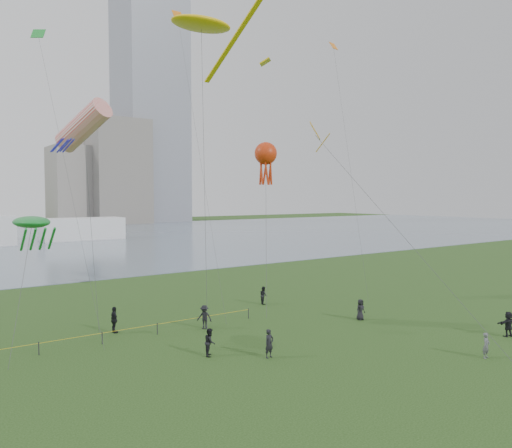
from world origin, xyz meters
TOP-DOWN VIEW (x-y plane):
  - ground_plane at (0.00, 0.00)m, footprint 400.00×400.00m
  - lake at (0.00, 100.00)m, footprint 400.00×120.00m
  - tower at (62.00, 168.00)m, footprint 24.00×24.00m
  - building_mid at (46.00, 162.00)m, footprint 20.00×20.00m
  - building_low at (32.00, 168.00)m, footprint 16.00×18.00m
  - pavilion_right at (14.00, 98.00)m, footprint 18.00×7.00m
  - fence at (-15.60, 14.56)m, footprint 24.07×0.07m
  - kite_flyer at (8.72, -2.10)m, footprint 0.61×0.44m
  - spectator_a at (-4.83, 8.21)m, footprint 1.01×1.06m
  - spectator_b at (-1.96, 13.91)m, footprint 1.23×1.33m
  - spectator_c at (-7.83, 16.78)m, footprint 0.50×1.14m
  - spectator_d at (9.63, 8.98)m, footprint 0.83×0.55m
  - spectator_e at (14.53, -0.45)m, footprint 1.74×0.92m
  - spectator_f at (-2.07, 5.74)m, footprint 0.69×0.50m
  - spectator_g at (6.78, 18.24)m, footprint 0.84×0.95m
  - kite_stingray at (-1.43, 14.90)m, footprint 4.84×9.99m
  - kite_windsock at (-9.48, 17.81)m, footprint 4.17×4.97m
  - kite_creature at (-13.38, 16.21)m, footprint 3.26×5.51m
  - kite_octopus at (7.46, 18.82)m, footprint 4.65×5.99m
  - kite_delta at (6.54, 10.22)m, footprint 1.61×17.87m
  - small_kites at (1.35, 20.17)m, footprint 28.81×3.33m

SIDE VIEW (x-z plane):
  - ground_plane at x=0.00m, z-range 0.00..0.00m
  - lake at x=0.00m, z-range -0.02..0.06m
  - fence at x=-15.60m, z-range 0.03..1.08m
  - kite_flyer at x=8.72m, z-range 0.00..1.56m
  - spectator_g at x=6.78m, z-range 0.00..1.64m
  - spectator_d at x=9.63m, z-range 0.00..1.68m
  - spectator_a at x=-4.83m, z-range 0.00..1.72m
  - spectator_f at x=-2.07m, z-range 0.00..1.77m
  - spectator_e at x=14.53m, z-range 0.00..1.79m
  - spectator_b at x=-1.96m, z-range 0.00..1.79m
  - spectator_c at x=-7.83m, z-range 0.00..1.92m
  - pavilion_right at x=14.00m, z-range 0.00..5.00m
  - kite_creature at x=-13.38m, z-range 3.91..12.57m
  - kite_octopus at x=7.46m, z-range 6.34..21.30m
  - building_low at x=32.00m, z-range 0.00..28.00m
  - kite_delta at x=6.54m, z-range 6.39..22.14m
  - kite_windsock at x=-9.48m, z-range 6.54..23.33m
  - building_mid at x=46.00m, z-range 0.00..38.00m
  - kite_stingray at x=-1.43m, z-range 11.13..34.34m
  - small_kites at x=1.35m, z-range 21.72..26.54m
  - tower at x=62.00m, z-range 0.00..120.00m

